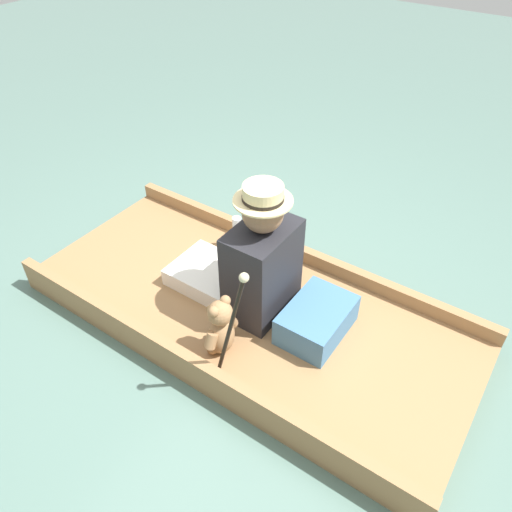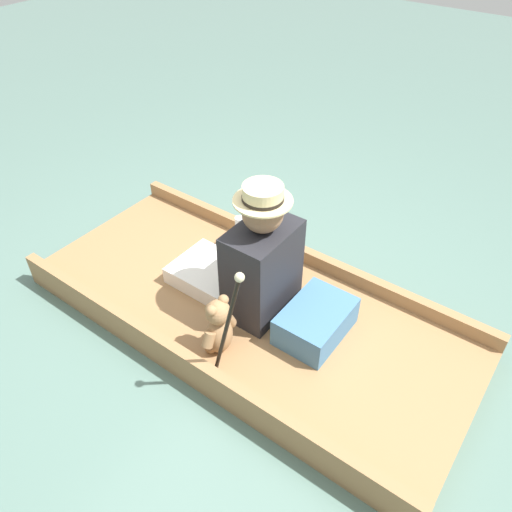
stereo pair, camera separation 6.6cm
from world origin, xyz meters
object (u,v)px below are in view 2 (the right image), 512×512
wine_glass (240,230)px  teddy_bear (219,327)px  seated_person (251,263)px  walking_cane (229,318)px

wine_glass → teddy_bear: bearing=-149.2°
seated_person → wine_glass: (0.37, 0.37, -0.16)m
walking_cane → teddy_bear: bearing=56.1°
seated_person → wine_glass: seated_person is taller
seated_person → teddy_bear: size_ratio=2.27×
wine_glass → walking_cane: 1.12m
seated_person → teddy_bear: 0.42m
teddy_bear → walking_cane: (-0.12, -0.18, 0.28)m
seated_person → wine_glass: 0.55m
seated_person → teddy_bear: bearing=-172.3°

